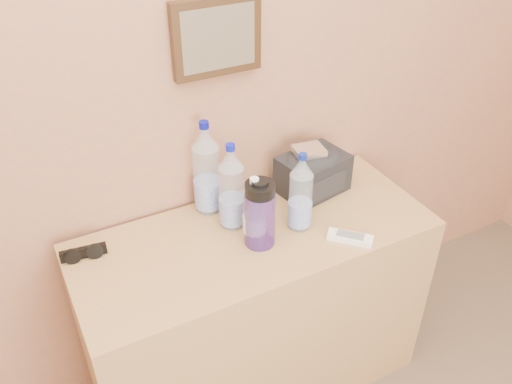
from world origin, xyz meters
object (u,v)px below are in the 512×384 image
(sunglasses, at_px, (83,253))
(toiletry_bag, at_px, (313,171))
(dresser, at_px, (255,312))
(pet_large_c, at_px, (232,191))
(pet_large_d, at_px, (301,195))
(foil_packet, at_px, (309,151))
(ac_remote, at_px, (350,238))
(pet_large_b, at_px, (207,172))
(pet_small, at_px, (254,215))
(nalgene_bottle, at_px, (260,213))

(sunglasses, relative_size, toiletry_bag, 0.60)
(toiletry_bag, bearing_deg, dresser, -167.25)
(pet_large_c, distance_m, pet_large_d, 0.23)
(sunglasses, height_order, toiletry_bag, toiletry_bag)
(pet_large_c, xyz_separation_m, foil_packet, (0.34, 0.05, 0.04))
(ac_remote, bearing_deg, sunglasses, -156.68)
(dresser, bearing_deg, sunglasses, 164.53)
(dresser, xyz_separation_m, pet_large_d, (0.16, -0.03, 0.52))
(pet_large_b, relative_size, pet_small, 1.39)
(pet_large_d, distance_m, sunglasses, 0.74)
(pet_large_c, xyz_separation_m, nalgene_bottle, (0.04, -0.13, -0.02))
(dresser, relative_size, sunglasses, 8.47)
(nalgene_bottle, xyz_separation_m, toiletry_bag, (0.32, 0.18, -0.04))
(pet_large_d, relative_size, ac_remote, 1.91)
(pet_large_d, relative_size, sunglasses, 1.97)
(sunglasses, distance_m, foil_packet, 0.86)
(pet_small, height_order, nalgene_bottle, pet_small)
(pet_large_b, height_order, pet_large_c, pet_large_b)
(pet_large_b, relative_size, nalgene_bottle, 1.42)
(pet_large_b, bearing_deg, ac_remote, -47.94)
(pet_large_b, height_order, ac_remote, pet_large_b)
(pet_large_c, distance_m, nalgene_bottle, 0.14)
(dresser, distance_m, nalgene_bottle, 0.52)
(sunglasses, bearing_deg, toiletry_bag, 5.88)
(pet_large_c, height_order, pet_large_d, pet_large_c)
(pet_large_c, relative_size, ac_remote, 2.10)
(pet_large_d, xyz_separation_m, nalgene_bottle, (-0.17, -0.02, -0.01))
(pet_small, bearing_deg, foil_packet, 28.68)
(sunglasses, height_order, foil_packet, foil_packet)
(dresser, xyz_separation_m, toiletry_bag, (0.32, 0.13, 0.48))
(sunglasses, bearing_deg, pet_large_c, -0.41)
(pet_large_c, bearing_deg, toiletry_bag, 7.65)
(foil_packet, bearing_deg, ac_remote, -94.48)
(pet_large_d, distance_m, toiletry_bag, 0.23)
(pet_large_c, relative_size, pet_small, 1.26)
(pet_large_b, height_order, toiletry_bag, pet_large_b)
(pet_large_d, relative_size, foil_packet, 2.70)
(pet_large_b, relative_size, pet_large_d, 1.21)
(pet_large_d, distance_m, nalgene_bottle, 0.17)
(pet_large_c, distance_m, foil_packet, 0.35)
(dresser, xyz_separation_m, sunglasses, (-0.55, 0.15, 0.41))
(pet_large_b, relative_size, pet_large_c, 1.10)
(pet_large_c, bearing_deg, foil_packet, 8.68)
(pet_large_c, bearing_deg, dresser, -62.70)
(pet_large_b, xyz_separation_m, ac_remote, (0.35, -0.39, -0.15))
(pet_small, bearing_deg, dresser, 59.80)
(nalgene_bottle, bearing_deg, dresser, 81.34)
(dresser, height_order, foil_packet, foil_packet)
(pet_large_d, relative_size, toiletry_bag, 1.19)
(sunglasses, bearing_deg, foil_packet, 6.07)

